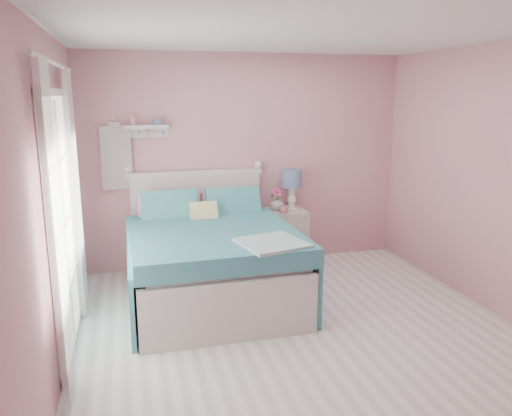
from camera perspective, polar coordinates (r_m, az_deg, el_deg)
name	(u,v)px	position (r m, az deg, el deg)	size (l,w,h in m)	color
floor	(307,342)	(4.54, 5.85, -14.96)	(4.50, 4.50, 0.00)	beige
room_shell	(311,162)	(4.05, 6.36, 5.26)	(4.50, 4.50, 4.50)	#D28595
bed	(211,260)	(5.29, -5.20, -5.97)	(1.70, 2.12, 1.22)	silver
nightstand	(285,237)	(6.28, 3.30, -3.35)	(0.50, 0.49, 0.72)	beige
table_lamp	(292,182)	(6.21, 4.14, 3.03)	(0.24, 0.24, 0.48)	white
vase	(277,203)	(6.15, 2.40, 0.58)	(0.17, 0.17, 0.17)	silver
teacup	(284,209)	(6.01, 3.18, -0.16)	(0.11, 0.11, 0.09)	tan
roses	(277,193)	(6.12, 2.40, 1.69)	(0.14, 0.11, 0.12)	#DC4B7B
wall_shelf	(147,128)	(5.96, -12.39, 8.93)	(0.50, 0.15, 0.25)	silver
hanging_dress	(116,158)	(5.97, -15.66, 5.54)	(0.34, 0.03, 0.72)	white
french_door	(63,227)	(4.31, -21.24, -1.99)	(0.04, 1.32, 2.16)	silver
curtain_near	(56,239)	(3.56, -21.85, -3.30)	(0.04, 0.40, 2.32)	white
curtain_far	(76,196)	(5.00, -19.87, 1.34)	(0.04, 0.40, 2.32)	white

